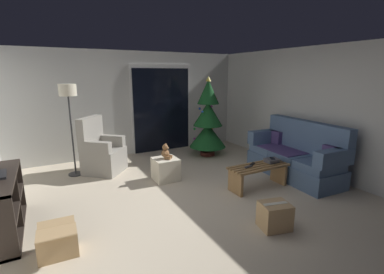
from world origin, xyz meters
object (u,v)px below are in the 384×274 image
remote_graphite (249,167)px  christmas_tree (208,121)px  cardboard_box_open_near_shelf (58,243)px  coffee_table (258,173)px  ottoman (166,169)px  book_stack (272,160)px  teddy_bear_chestnut (166,152)px  floor_lamp (68,99)px  couch (296,156)px  armchair (102,153)px  cell_phone (272,158)px  cardboard_box_taped_mid_floor (275,216)px  remote_black (252,164)px

remote_graphite → christmas_tree: size_ratio=0.08×
cardboard_box_open_near_shelf → coffee_table: bearing=6.8°
remote_graphite → ottoman: size_ratio=0.35×
book_stack → teddy_bear_chestnut: teddy_bear_chestnut is taller
teddy_bear_chestnut → floor_lamp: bearing=143.4°
couch → teddy_bear_chestnut: 2.53m
armchair → cardboard_box_open_near_shelf: (-0.95, -2.52, -0.25)m
floor_lamp → teddy_bear_chestnut: bearing=-36.6°
book_stack → ottoman: 1.96m
couch → book_stack: 0.72m
couch → cardboard_box_open_near_shelf: couch is taller
coffee_table → ottoman: size_ratio=2.50×
armchair → floor_lamp: floor_lamp is taller
cell_phone → christmas_tree: christmas_tree is taller
coffee_table → armchair: bearing=136.5°
christmas_tree → cardboard_box_open_near_shelf: christmas_tree is taller
cell_phone → teddy_bear_chestnut: size_ratio=0.50×
cardboard_box_taped_mid_floor → teddy_bear_chestnut: bearing=104.7°
coffee_table → cardboard_box_taped_mid_floor: coffee_table is taller
christmas_tree → floor_lamp: size_ratio=1.07×
floor_lamp → cardboard_box_open_near_shelf: 2.97m
floor_lamp → book_stack: bearing=-35.5°
ottoman → teddy_bear_chestnut: size_ratio=1.54×
armchair → cardboard_box_taped_mid_floor: size_ratio=2.60×
cardboard_box_open_near_shelf → cell_phone: bearing=6.6°
cardboard_box_taped_mid_floor → ottoman: bearing=104.9°
christmas_tree → floor_lamp: bearing=178.2°
coffee_table → remote_graphite: remote_graphite is taller
cell_phone → floor_lamp: size_ratio=0.08×
couch → armchair: (-3.30, 2.03, 0.00)m
remote_black → floor_lamp: size_ratio=0.09×
coffee_table → cell_phone: bearing=4.5°
floor_lamp → cardboard_box_open_near_shelf: size_ratio=3.89×
armchair → teddy_bear_chestnut: armchair is taller
cardboard_box_taped_mid_floor → cardboard_box_open_near_shelf: cardboard_box_taped_mid_floor is taller
ottoman → cardboard_box_taped_mid_floor: size_ratio=1.01×
remote_black → cell_phone: bearing=-128.0°
book_stack → cell_phone: (0.02, 0.00, 0.04)m
floor_lamp → armchair: bearing=-9.2°
ottoman → teddy_bear_chestnut: teddy_bear_chestnut is taller
remote_black → teddy_bear_chestnut: 1.59m
christmas_tree → teddy_bear_chestnut: size_ratio=6.71×
floor_lamp → cardboard_box_open_near_shelf: bearing=-99.6°
couch → floor_lamp: (-3.81, 2.11, 1.11)m
remote_graphite → remote_black: size_ratio=1.00×
floor_lamp → teddy_bear_chestnut: 2.09m
teddy_bear_chestnut → ottoman: bearing=138.8°
armchair → teddy_bear_chestnut: size_ratio=3.96×
couch → book_stack: size_ratio=7.58×
coffee_table → christmas_tree: bearing=83.0°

